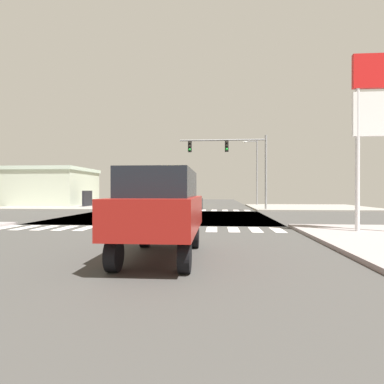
% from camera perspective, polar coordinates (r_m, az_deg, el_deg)
% --- Properties ---
extents(ground, '(90.00, 90.00, 0.05)m').
position_cam_1_polar(ground, '(22.61, -4.51, -4.38)').
color(ground, '#3D3C39').
extents(sidewalk_corner_ne, '(12.00, 12.00, 0.14)m').
position_cam_1_polar(sidewalk_corner_ne, '(35.61, 19.88, -2.56)').
color(sidewalk_corner_ne, gray).
rests_on(sidewalk_corner_ne, ground).
extents(sidewalk_corner_nw, '(12.00, 12.00, 0.14)m').
position_cam_1_polar(sidewalk_corner_nw, '(38.06, -21.32, -2.38)').
color(sidewalk_corner_nw, gray).
rests_on(sidewalk_corner_nw, ground).
extents(crosswalk_near, '(13.50, 2.00, 0.01)m').
position_cam_1_polar(crosswalk_near, '(15.53, -9.61, -6.38)').
color(crosswalk_near, white).
rests_on(crosswalk_near, ground).
extents(crosswalk_far, '(13.50, 2.00, 0.01)m').
position_cam_1_polar(crosswalk_far, '(29.86, -2.82, -3.21)').
color(crosswalk_far, white).
rests_on(crosswalk_far, ground).
extents(traffic_signal_mast, '(7.85, 0.55, 6.77)m').
position_cam_1_polar(traffic_signal_mast, '(29.46, 7.06, 6.56)').
color(traffic_signal_mast, gray).
rests_on(traffic_signal_mast, ground).
extents(gas_station_sign, '(1.60, 0.20, 7.36)m').
position_cam_1_polar(gas_station_sign, '(15.44, 29.27, 12.41)').
color(gas_station_sign, silver).
rests_on(gas_station_sign, ground).
extents(street_lamp, '(1.78, 0.32, 7.75)m').
position_cam_1_polar(street_lamp, '(39.11, 11.01, 4.42)').
color(street_lamp, gray).
rests_on(street_lamp, ground).
extents(bank_building, '(13.62, 8.89, 4.48)m').
position_cam_1_polar(bank_building, '(42.90, -25.49, 0.81)').
color(bank_building, beige).
rests_on(bank_building, ground).
extents(suv_nearside_1, '(1.96, 4.60, 2.34)m').
position_cam_1_polar(suv_nearside_1, '(8.65, -5.46, -2.38)').
color(suv_nearside_1, black).
rests_on(suv_nearside_1, ground).
extents(sedan_farside_1, '(4.30, 1.80, 1.88)m').
position_cam_1_polar(sedan_farside_1, '(19.02, -4.70, -1.80)').
color(sedan_farside_1, black).
rests_on(sedan_farside_1, ground).
extents(box_truck_queued_1, '(2.40, 7.20, 4.85)m').
position_cam_1_polar(box_truck_queued_1, '(39.73, -3.57, 1.34)').
color(box_truck_queued_1, black).
rests_on(box_truck_queued_1, ground).
extents(sedan_leading_2, '(1.80, 4.30, 1.88)m').
position_cam_1_polar(sedan_leading_2, '(44.85, -6.54, -0.64)').
color(sedan_leading_2, black).
rests_on(sedan_leading_2, ground).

